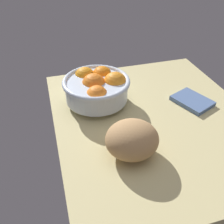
{
  "coord_description": "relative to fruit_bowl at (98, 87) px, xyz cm",
  "views": [
    {
      "loc": [
        -57.69,
        31.22,
        51.07
      ],
      "look_at": [
        0.31,
        14.5,
        5.0
      ],
      "focal_mm": 40.13,
      "sensor_mm": 36.0,
      "label": 1
    }
  ],
  "objects": [
    {
      "name": "bread_loaf",
      "position": [
        -26.82,
        -2.92,
        -0.96
      ],
      "size": [
        14.84,
        16.07,
        10.29
      ],
      "primitive_type": "ellipsoid",
      "rotation": [
        0.0,
        0.0,
        4.57
      ],
      "color": "tan",
      "rests_on": "ground"
    },
    {
      "name": "ground_plane",
      "position": [
        -13.91,
        -15.74,
        -7.6
      ],
      "size": [
        73.49,
        64.29,
        3.0
      ],
      "primitive_type": "cube",
      "color": "#CABE82"
    },
    {
      "name": "fruit_bowl",
      "position": [
        0.0,
        0.0,
        0.0
      ],
      "size": [
        22.85,
        22.85,
        11.13
      ],
      "color": "silver",
      "rests_on": "ground"
    },
    {
      "name": "napkin_folded",
      "position": [
        -9.92,
        -31.73,
        -5.33
      ],
      "size": [
        15.4,
        13.74,
        1.55
      ],
      "primitive_type": "cube",
      "rotation": [
        0.0,
        0.0,
        0.39
      ],
      "color": "#516B9A",
      "rests_on": "ground"
    }
  ]
}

